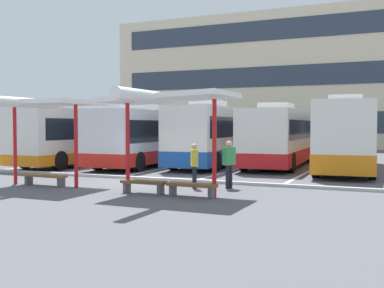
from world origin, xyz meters
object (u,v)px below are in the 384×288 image
coach_bus_3 (281,138)px  bench_2 (192,187)px  bench_1 (144,184)px  coach_bus_0 (96,136)px  waiting_passenger_0 (194,163)px  waiting_shelter_0 (39,105)px  coach_bus_4 (346,136)px  waiting_passenger_1 (229,161)px  waiting_shelter_1 (166,100)px  coach_bus_1 (151,137)px  bench_0 (45,177)px  coach_bus_2 (215,136)px

coach_bus_3 → bench_2: 12.57m
bench_1 → bench_2: (1.80, -0.03, 0.00)m
coach_bus_0 → coach_bus_3: bearing=12.3°
waiting_passenger_0 → waiting_shelter_0: bearing=-160.8°
coach_bus_4 → bench_2: size_ratio=6.92×
coach_bus_4 → waiting_passenger_0: bearing=-114.0°
coach_bus_4 → waiting_passenger_1: bearing=-108.9°
waiting_shelter_1 → bench_2: waiting_shelter_1 is taller
waiting_shelter_0 → waiting_passenger_1: bearing=19.8°
bench_1 → waiting_passenger_1: (2.21, 2.42, 0.69)m
waiting_shelter_0 → bench_2: 6.84m
coach_bus_0 → coach_bus_3: (10.82, 2.36, -0.07)m
coach_bus_4 → waiting_shelter_0: bearing=-130.2°
coach_bus_0 → bench_1: 13.64m
waiting_shelter_1 → coach_bus_3: bearing=86.1°
coach_bus_1 → coach_bus_4: (10.68, 1.40, 0.13)m
coach_bus_0 → bench_0: 10.94m
waiting_passenger_1 → bench_1: bearing=-132.4°
coach_bus_1 → coach_bus_2: (3.55, 1.11, 0.09)m
coach_bus_2 → waiting_shelter_0: coach_bus_2 is taller
coach_bus_1 → coach_bus_3: bearing=17.4°
coach_bus_1 → bench_1: coach_bus_1 is taller
waiting_shelter_0 → bench_0: 2.75m
coach_bus_3 → waiting_passenger_0: (-0.72, -10.54, -0.67)m
bench_1 → coach_bus_2: bearing=98.8°
coach_bus_1 → waiting_shelter_0: 10.38m
coach_bus_3 → waiting_shelter_1: bearing=-93.9°
coach_bus_1 → waiting_shelter_1: size_ratio=2.41×
coach_bus_0 → coach_bus_1: size_ratio=1.15×
coach_bus_3 → waiting_passenger_0: 10.58m
waiting_shelter_1 → bench_1: waiting_shelter_1 is taller
bench_1 → waiting_passenger_1: size_ratio=0.92×
waiting_shelter_0 → waiting_shelter_1: size_ratio=1.03×
coach_bus_2 → bench_1: bearing=-81.2°
coach_bus_3 → coach_bus_4: (3.61, -0.81, 0.12)m
waiting_passenger_0 → waiting_passenger_1: (1.17, 0.49, 0.07)m
coach_bus_4 → coach_bus_3: bearing=167.3°
bench_0 → waiting_shelter_1: waiting_shelter_1 is taller
coach_bus_3 → bench_0: (-6.23, -12.20, -1.28)m
coach_bus_1 → coach_bus_2: bearing=17.4°
bench_1 → waiting_passenger_0: 2.28m
coach_bus_0 → waiting_passenger_1: (11.26, -7.69, -0.66)m
bench_1 → waiting_passenger_1: bearing=47.6°
coach_bus_2 → coach_bus_3: bearing=17.4°
coach_bus_4 → bench_0: bearing=-130.8°
coach_bus_0 → coach_bus_1: coach_bus_0 is taller
coach_bus_2 → coach_bus_0: bearing=-170.2°
coach_bus_2 → waiting_shelter_0: size_ratio=2.18×
bench_2 → coach_bus_0: bearing=137.0°
waiting_shelter_0 → coach_bus_0: bearing=114.4°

